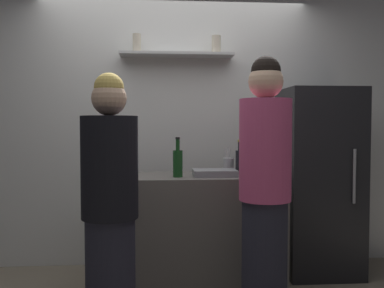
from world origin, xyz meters
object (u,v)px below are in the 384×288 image
wine_bottle_amber_glass (271,161)px  wine_bottle_dark_glass (239,161)px  baking_pan (215,173)px  water_bottle_plastic (126,163)px  utensil_holder (228,165)px  person_pink_top (265,192)px  refrigerator (319,181)px  wine_bottle_green_glass (178,162)px  person_blonde (110,212)px

wine_bottle_amber_glass → wine_bottle_dark_glass: bearing=-174.1°
baking_pan → water_bottle_plastic: bearing=175.0°
baking_pan → water_bottle_plastic: size_ratio=1.45×
utensil_holder → wine_bottle_dark_glass: size_ratio=0.79×
baking_pan → utensil_holder: utensil_holder is taller
water_bottle_plastic → person_pink_top: person_pink_top is taller
refrigerator → wine_bottle_amber_glass: bearing=-153.1°
wine_bottle_dark_glass → person_pink_top: bearing=-86.5°
utensil_holder → wine_bottle_amber_glass: size_ratio=0.79×
baking_pan → water_bottle_plastic: water_bottle_plastic is taller
refrigerator → utensil_holder: size_ratio=7.39×
water_bottle_plastic → person_pink_top: size_ratio=0.13×
wine_bottle_dark_glass → wine_bottle_green_glass: bearing=-164.6°
water_bottle_plastic → person_blonde: (-0.03, -0.81, -0.22)m
wine_bottle_amber_glass → person_pink_top: bearing=-107.9°
utensil_holder → water_bottle_plastic: (-0.84, -0.15, 0.04)m
baking_pan → wine_bottle_dark_glass: 0.25m
person_pink_top → person_blonde: (-0.99, -0.16, -0.08)m
person_pink_top → utensil_holder: bearing=120.2°
baking_pan → person_pink_top: person_pink_top is taller
water_bottle_plastic → refrigerator: bearing=10.7°
person_blonde → utensil_holder: bearing=50.6°
wine_bottle_green_glass → refrigerator: bearing=18.3°
refrigerator → person_blonde: refrigerator is taller
refrigerator → wine_bottle_dark_glass: size_ratio=5.85×
utensil_holder → person_blonde: person_blonde is taller
water_bottle_plastic → person_pink_top: bearing=-34.1°
wine_bottle_amber_glass → person_blonde: bearing=-144.4°
wine_bottle_dark_glass → person_blonde: person_blonde is taller
utensil_holder → wine_bottle_green_glass: 0.51m
wine_bottle_green_glass → water_bottle_plastic: 0.42m
utensil_holder → person_blonde: (-0.87, -0.96, -0.18)m
wine_bottle_dark_glass → person_blonde: (-0.94, -0.84, -0.23)m
refrigerator → wine_bottle_amber_glass: (-0.51, -0.26, 0.21)m
wine_bottle_green_glass → person_blonde: bearing=-122.0°
person_blonde → water_bottle_plastic: bearing=90.6°
person_pink_top → wine_bottle_green_glass: bearing=157.5°
refrigerator → wine_bottle_amber_glass: 0.60m
refrigerator → wine_bottle_dark_glass: bearing=-159.8°
baking_pan → wine_bottle_dark_glass: bearing=23.7°
baking_pan → person_blonde: bearing=-134.3°
wine_bottle_amber_glass → person_pink_top: size_ratio=0.16×
wine_bottle_green_glass → person_blonde: (-0.44, -0.70, -0.23)m
refrigerator → person_pink_top: 1.21m
utensil_holder → baking_pan: bearing=-124.1°
wine_bottle_dark_glass → wine_bottle_amber_glass: 0.27m
baking_pan → wine_bottle_green_glass: bearing=-171.3°
person_blonde → wine_bottle_amber_glass: bearing=38.5°
wine_bottle_green_glass → person_blonde: size_ratio=0.19×
refrigerator → water_bottle_plastic: bearing=-169.3°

